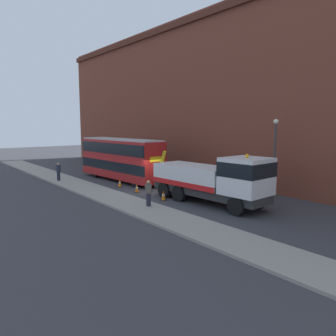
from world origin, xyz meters
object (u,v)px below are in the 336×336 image
object	(u,v)px
pedestrian_bystander	(148,193)
traffic_cone_midway	(137,188)
double_decker_bus	(121,158)
traffic_cone_near_bus	(120,183)
recovery_tow_truck	(213,179)
traffic_cone_near_truck	(163,196)
pedestrian_onlooker	(58,172)
street_lamp	(275,152)

from	to	relation	value
pedestrian_bystander	traffic_cone_midway	distance (m)	5.19
double_decker_bus	traffic_cone_midway	distance (m)	6.39
traffic_cone_near_bus	traffic_cone_midway	xyz separation A→B (m)	(2.89, -0.09, 0.00)
recovery_tow_truck	traffic_cone_near_truck	xyz separation A→B (m)	(-2.98, -1.97, -1.42)
traffic_cone_near_bus	traffic_cone_midway	distance (m)	2.89
double_decker_bus	traffic_cone_near_truck	bearing A→B (deg)	-14.91
pedestrian_bystander	traffic_cone_near_bus	distance (m)	7.92
pedestrian_onlooker	traffic_cone_near_bus	distance (m)	6.69
recovery_tow_truck	traffic_cone_near_bus	size ratio (longest dim) A/B	14.17
pedestrian_bystander	traffic_cone_near_bus	world-z (taller)	pedestrian_bystander
recovery_tow_truck	street_lamp	world-z (taller)	street_lamp
double_decker_bus	pedestrian_onlooker	xyz separation A→B (m)	(-2.88, -5.15, -1.25)
double_decker_bus	traffic_cone_near_truck	size ratio (longest dim) A/B	15.48
double_decker_bus	traffic_cone_near_bus	distance (m)	3.92
pedestrian_onlooker	traffic_cone_midway	xyz separation A→B (m)	(8.67, 3.22, -0.64)
traffic_cone_near_truck	street_lamp	world-z (taller)	street_lamp
double_decker_bus	pedestrian_bystander	world-z (taller)	double_decker_bus
pedestrian_bystander	traffic_cone_midway	xyz separation A→B (m)	(-4.69, 2.11, -0.64)
street_lamp	double_decker_bus	bearing A→B (deg)	-161.89
traffic_cone_near_bus	traffic_cone_near_truck	world-z (taller)	same
pedestrian_bystander	traffic_cone_near_truck	distance (m)	2.49
recovery_tow_truck	traffic_cone_midway	size ratio (longest dim) A/B	14.17
double_decker_bus	traffic_cone_near_bus	size ratio (longest dim) A/B	15.48
recovery_tow_truck	traffic_cone_midway	distance (m)	6.95
traffic_cone_near_truck	double_decker_bus	bearing A→B (deg)	168.24
double_decker_bus	pedestrian_onlooker	world-z (taller)	double_decker_bus
traffic_cone_midway	double_decker_bus	bearing A→B (deg)	161.54
pedestrian_bystander	traffic_cone_near_truck	size ratio (longest dim) A/B	2.38
pedestrian_onlooker	traffic_cone_near_bus	world-z (taller)	pedestrian_onlooker
pedestrian_onlooker	traffic_cone_midway	bearing A→B (deg)	-8.64
recovery_tow_truck	double_decker_bus	distance (m)	12.32
pedestrian_onlooker	traffic_cone_midway	distance (m)	9.27
traffic_cone_near_truck	pedestrian_bystander	bearing A→B (deg)	-61.28
pedestrian_onlooker	street_lamp	distance (m)	19.65
traffic_cone_midway	traffic_cone_near_truck	distance (m)	3.54
traffic_cone_near_bus	traffic_cone_near_truck	bearing A→B (deg)	-0.91
recovery_tow_truck	street_lamp	xyz separation A→B (m)	(1.70, 4.55, 1.71)
traffic_cone_midway	recovery_tow_truck	bearing A→B (deg)	16.73
double_decker_bus	street_lamp	bearing A→B (deg)	14.95
pedestrian_bystander	traffic_cone_midway	size ratio (longest dim) A/B	2.38
pedestrian_bystander	traffic_cone_near_truck	xyz separation A→B (m)	(-1.15, 2.11, -0.64)
pedestrian_onlooker	pedestrian_bystander	size ratio (longest dim) A/B	1.00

